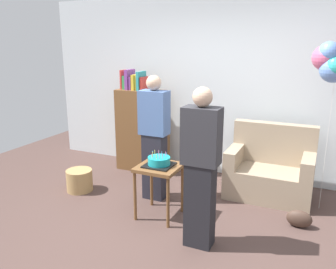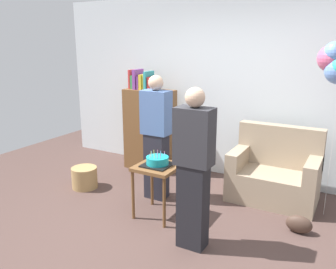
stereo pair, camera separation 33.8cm
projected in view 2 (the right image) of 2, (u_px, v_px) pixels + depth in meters
name	position (u px, v px, depth m)	size (l,w,h in m)	color
ground_plane	(162.00, 233.00, 3.84)	(8.00, 8.00, 0.00)	#4C3833
wall_back	(231.00, 88.00, 5.21)	(6.00, 0.10, 2.70)	silver
couch	(274.00, 175.00, 4.58)	(1.10, 0.70, 0.96)	gray
bookshelf	(149.00, 128.00, 5.61)	(0.80, 0.36, 1.61)	brown
side_table	(158.00, 173.00, 4.09)	(0.48, 0.48, 0.64)	brown
birthday_cake	(157.00, 161.00, 4.05)	(0.32, 0.32, 0.17)	black
person_blowing_candles	(156.00, 137.00, 4.51)	(0.36, 0.22, 1.63)	#23232D
person_holding_cake	(194.00, 169.00, 3.39)	(0.36, 0.22, 1.63)	black
wicker_basket	(85.00, 178.00, 4.98)	(0.36, 0.36, 0.30)	#A88451
handbag	(299.00, 224.00, 3.81)	(0.28, 0.14, 0.20)	#473328
balloon_bunch	(336.00, 63.00, 3.81)	(0.40, 0.36, 2.04)	silver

